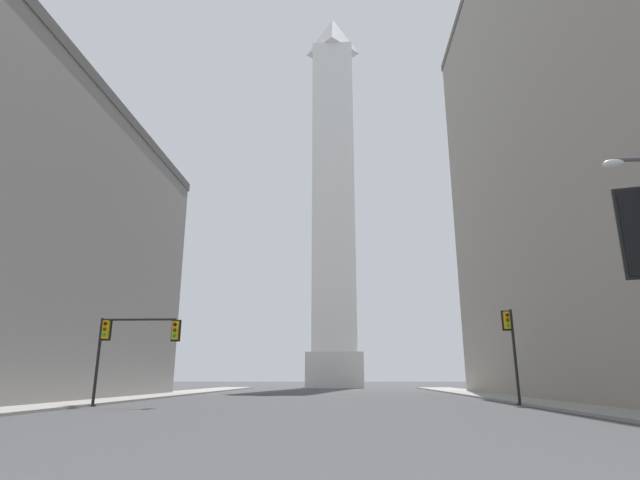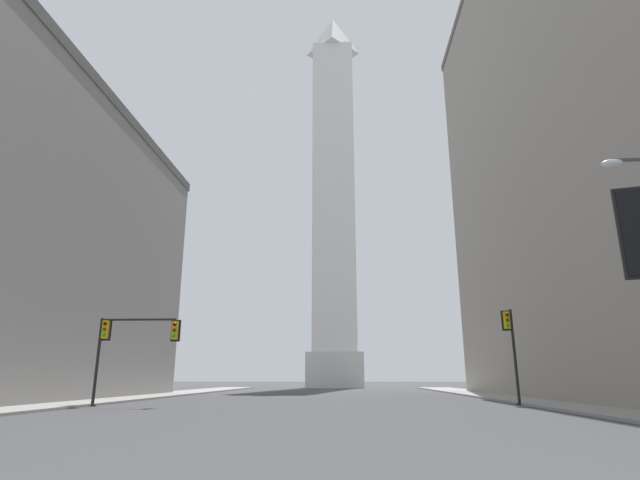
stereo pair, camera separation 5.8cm
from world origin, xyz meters
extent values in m
cube|color=gray|center=(-15.41, 30.67, 0.07)|extent=(5.00, 102.23, 0.15)
cube|color=gray|center=(15.41, 30.67, 0.07)|extent=(5.00, 102.23, 0.15)
cube|color=silver|center=(0.00, 85.19, 2.80)|extent=(9.31, 9.31, 5.60)
cube|color=white|center=(0.00, 85.19, 34.57)|extent=(7.44, 7.44, 57.95)
pyramid|color=white|center=(0.00, 85.19, 67.64)|extent=(7.44, 7.44, 8.19)
cylinder|color=black|center=(-12.92, 29.87, 2.60)|extent=(0.18, 0.18, 5.21)
cylinder|color=#262626|center=(-12.92, 29.87, 0.05)|extent=(0.40, 0.40, 0.10)
cube|color=#E5B20F|center=(-12.63, 29.87, 4.51)|extent=(0.37, 0.37, 1.10)
cube|color=black|center=(-12.65, 30.05, 4.51)|extent=(0.58, 0.08, 1.32)
sphere|color=#410907|center=(-12.61, 29.68, 4.85)|extent=(0.22, 0.22, 0.22)
sphere|color=#483506|center=(-12.61, 29.68, 4.51)|extent=(0.22, 0.22, 0.22)
sphere|color=green|center=(-12.61, 29.68, 4.16)|extent=(0.22, 0.22, 0.22)
cylinder|color=black|center=(-10.59, 29.87, 5.11)|extent=(4.66, 0.14, 0.14)
sphere|color=black|center=(-12.92, 29.87, 5.11)|extent=(0.18, 0.18, 0.18)
cube|color=#E5B20F|center=(-8.27, 29.87, 4.44)|extent=(0.37, 0.37, 1.10)
cube|color=black|center=(-8.28, 30.05, 4.44)|extent=(0.58, 0.08, 1.32)
sphere|color=#410907|center=(-8.25, 29.68, 4.78)|extent=(0.22, 0.22, 0.22)
sphere|color=#483506|center=(-8.25, 29.68, 4.44)|extent=(0.22, 0.22, 0.22)
sphere|color=green|center=(-8.25, 29.68, 4.09)|extent=(0.22, 0.22, 0.22)
cylinder|color=black|center=(12.89, 32.82, 2.97)|extent=(0.18, 0.18, 5.94)
cylinder|color=#262626|center=(12.89, 32.82, 0.05)|extent=(0.40, 0.40, 0.10)
cube|color=#E5B20F|center=(12.60, 32.82, 5.24)|extent=(0.34, 0.34, 1.10)
cube|color=black|center=(12.60, 33.00, 5.24)|extent=(0.58, 0.04, 1.32)
sphere|color=#410907|center=(12.60, 32.63, 5.58)|extent=(0.22, 0.22, 0.22)
sphere|color=#483506|center=(12.60, 32.63, 5.24)|extent=(0.22, 0.22, 0.22)
sphere|color=green|center=(12.60, 32.63, 4.90)|extent=(0.22, 0.22, 0.22)
ellipsoid|color=silver|center=(10.33, 13.89, 7.85)|extent=(0.64, 0.36, 0.26)
camera|label=1|loc=(2.30, -0.40, 1.67)|focal=28.00mm
camera|label=2|loc=(2.36, -0.40, 1.67)|focal=28.00mm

